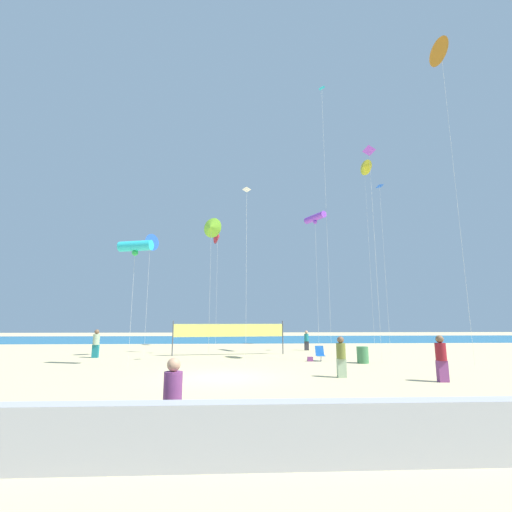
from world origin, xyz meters
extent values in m
plane|color=#D1BC89|center=(0.00, 0.00, 0.00)|extent=(120.00, 120.00, 0.00)
cube|color=#1E6B99|center=(0.00, 32.90, 0.00)|extent=(120.00, 20.00, 0.01)
cube|color=#A8A8AD|center=(0.00, -9.58, 0.52)|extent=(28.00, 0.44, 1.04)
cube|color=#EA7260|center=(-0.69, -8.34, 0.38)|extent=(0.36, 0.22, 0.75)
cylinder|color=#7A3872|center=(-0.69, -8.34, 1.06)|extent=(0.38, 0.38, 0.62)
sphere|color=tan|center=(-0.69, -8.34, 1.51)|extent=(0.28, 0.28, 0.28)
cube|color=white|center=(-0.28, -8.19, 0.18)|extent=(0.17, 0.10, 0.36)
cylinder|color=#2D2D33|center=(-0.28, -8.19, 0.51)|extent=(0.18, 0.18, 0.30)
sphere|color=beige|center=(-0.28, -8.19, 0.72)|extent=(0.13, 0.13, 0.13)
cube|color=#99B28C|center=(5.10, -0.32, 0.39)|extent=(0.38, 0.23, 0.79)
cylinder|color=olive|center=(5.10, -0.32, 1.11)|extent=(0.40, 0.40, 0.65)
sphere|color=brown|center=(5.10, -0.32, 1.58)|extent=(0.29, 0.29, 0.29)
cube|color=#7A3872|center=(8.80, -1.62, 0.41)|extent=(0.40, 0.24, 0.83)
cylinder|color=maroon|center=(8.80, -1.62, 1.17)|extent=(0.42, 0.42, 0.69)
sphere|color=brown|center=(8.80, -1.62, 1.67)|extent=(0.31, 0.31, 0.31)
cube|color=#2D2D33|center=(6.32, 13.95, 0.37)|extent=(0.35, 0.21, 0.73)
cylinder|color=#19727A|center=(6.32, 13.95, 1.03)|extent=(0.37, 0.37, 0.60)
sphere|color=tan|center=(6.32, 13.95, 1.47)|extent=(0.27, 0.27, 0.27)
cube|color=#19727A|center=(-8.78, 8.71, 0.42)|extent=(0.40, 0.24, 0.84)
cylinder|color=#99B28C|center=(-8.78, 8.71, 1.18)|extent=(0.42, 0.42, 0.69)
sphere|color=brown|center=(-8.78, 8.71, 1.68)|extent=(0.31, 0.31, 0.31)
cube|color=#1959B2|center=(5.64, 5.95, 0.32)|extent=(0.52, 0.48, 0.03)
cube|color=#1959B2|center=(5.64, 6.24, 0.60)|extent=(0.52, 0.23, 0.57)
cylinder|color=silver|center=(5.64, 5.80, 0.16)|extent=(0.03, 0.03, 0.32)
cylinder|color=silver|center=(5.64, 6.09, 0.16)|extent=(0.03, 0.03, 0.32)
cylinder|color=#3F7F4C|center=(7.82, 4.79, 0.46)|extent=(0.66, 0.66, 0.93)
cylinder|color=#4C4C51|center=(-3.90, 9.57, 1.20)|extent=(0.08, 0.08, 2.40)
cylinder|color=#4C4C51|center=(3.94, 10.68, 1.20)|extent=(0.08, 0.08, 2.40)
cube|color=#EAE566|center=(0.02, 10.12, 1.73)|extent=(7.85, 1.12, 0.90)
cube|color=#7A3872|center=(4.98, 5.90, 0.13)|extent=(0.34, 0.17, 0.27)
cylinder|color=silver|center=(1.08, 4.44, 5.12)|extent=(0.01, 0.01, 10.23)
pyramid|color=white|center=(1.08, 4.45, 10.28)|extent=(0.41, 0.43, 0.21)
cylinder|color=silver|center=(-1.47, 10.42, 4.72)|extent=(0.01, 0.01, 9.44)
cone|color=#8CD833|center=(-1.47, 10.42, 9.44)|extent=(1.54, 1.03, 1.55)
cylinder|color=silver|center=(13.47, 17.59, 8.98)|extent=(0.01, 0.01, 17.97)
cone|color=yellow|center=(13.47, 17.59, 17.97)|extent=(1.09, 1.66, 1.61)
cylinder|color=silver|center=(-5.61, 8.75, 3.91)|extent=(0.01, 0.01, 7.82)
cone|color=blue|center=(-5.61, 8.75, 7.82)|extent=(1.05, 1.19, 1.17)
cylinder|color=silver|center=(-5.19, 3.86, 3.28)|extent=(0.01, 0.01, 6.55)
cylinder|color=#26BFCC|center=(-5.19, 3.86, 6.55)|extent=(2.05, 1.08, 0.58)
sphere|color=green|center=(-5.19, 3.86, 6.16)|extent=(0.35, 0.35, 0.35)
cylinder|color=silver|center=(13.04, 2.70, 9.39)|extent=(0.01, 0.01, 18.77)
cone|color=orange|center=(13.04, 2.70, 18.77)|extent=(0.59, 1.76, 1.72)
cylinder|color=silver|center=(-1.47, 18.46, 5.33)|extent=(0.01, 0.01, 10.67)
cone|color=red|center=(-1.47, 18.46, 10.67)|extent=(0.93, 1.56, 1.52)
cylinder|color=silver|center=(6.70, 11.01, 5.25)|extent=(0.01, 0.01, 10.51)
cylinder|color=purple|center=(6.70, 11.01, 10.51)|extent=(1.47, 2.20, 0.53)
sphere|color=purple|center=(6.70, 11.01, 10.14)|extent=(0.32, 0.32, 0.32)
cylinder|color=silver|center=(8.95, 4.81, 6.57)|extent=(0.01, 0.01, 13.15)
pyramid|color=purple|center=(8.96, 4.84, 13.21)|extent=(0.79, 0.79, 0.43)
cylinder|color=silver|center=(6.38, 6.21, 9.28)|extent=(0.01, 0.01, 18.57)
pyramid|color=#26BFCC|center=(6.36, 6.20, 18.61)|extent=(0.53, 0.53, 0.26)
cylinder|color=silver|center=(11.82, 10.30, 6.49)|extent=(0.01, 0.01, 12.99)
pyramid|color=blue|center=(11.81, 10.31, 13.05)|extent=(0.75, 0.74, 0.28)
camera|label=1|loc=(0.62, -15.98, 2.39)|focal=24.88mm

